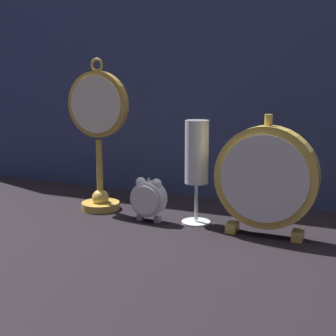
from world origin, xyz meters
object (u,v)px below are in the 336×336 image
Objects in this scene: champagne_flute at (197,159)px; alarm_clock_twin_bell at (149,197)px; mantel_clock_silver at (266,178)px; pocket_watch_on_stand at (98,135)px.

alarm_clock_twin_bell is at bearing -162.30° from champagne_flute.
mantel_clock_silver is 0.15m from champagne_flute.
mantel_clock_silver reaches higher than alarm_clock_twin_bell.
pocket_watch_on_stand is 0.19m from alarm_clock_twin_bell.
champagne_flute is (0.23, -0.01, -0.04)m from pocket_watch_on_stand.
champagne_flute is (-0.14, 0.03, 0.02)m from mantel_clock_silver.
alarm_clock_twin_bell is 0.44× the size of champagne_flute.
pocket_watch_on_stand reaches higher than mantel_clock_silver.
alarm_clock_twin_bell is 0.13m from champagne_flute.
pocket_watch_on_stand is 0.23m from champagne_flute.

